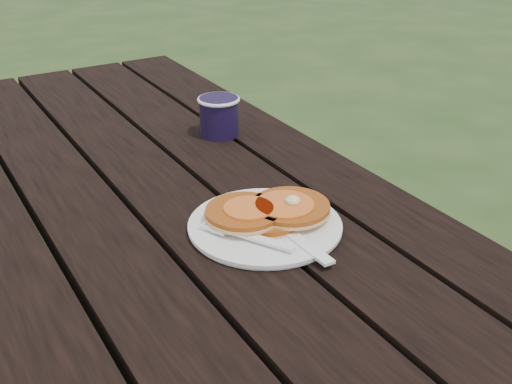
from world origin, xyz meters
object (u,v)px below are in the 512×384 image
coffee_cup (219,114)px  plate (265,226)px  pancake_stack (269,211)px  picnic_table (186,367)px

coffee_cup → plate: bearing=-107.8°
plate → pancake_stack: size_ratio=1.21×
plate → pancake_stack: 0.03m
plate → pancake_stack: pancake_stack is taller
coffee_cup → picnic_table: bearing=-132.3°
plate → coffee_cup: (0.13, 0.40, 0.04)m
picnic_table → coffee_cup: bearing=47.7°
coffee_cup → pancake_stack: bearing=-106.5°
pancake_stack → coffee_cup: 0.41m
pancake_stack → coffee_cup: size_ratio=2.19×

